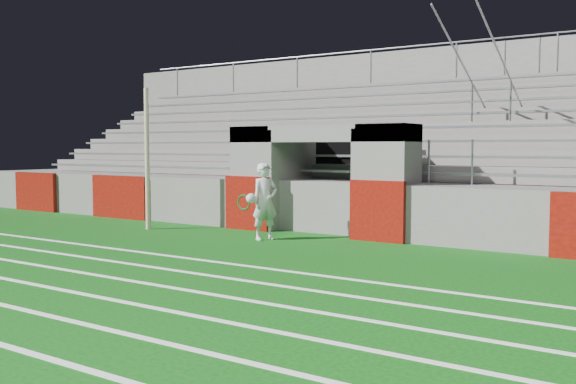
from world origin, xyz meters
The scene contains 5 objects.
ground centered at (0.00, 0.00, 0.00)m, with size 90.00×90.00×0.00m, color #0B460D.
field_post centered at (-3.98, 1.64, 1.78)m, with size 0.11×0.11×3.56m, color beige.
stadium_structure centered at (0.00, 7.97, 1.49)m, with size 26.00×8.48×5.42m.
goalkeeper_with_ball centered at (-0.43, 1.80, 0.87)m, with size 0.63×0.76×1.73m.
hose_coil centered at (-1.86, 2.93, 0.75)m, with size 0.53×0.14×0.58m.
Camera 1 is at (7.99, -9.80, 2.08)m, focal length 40.00 mm.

